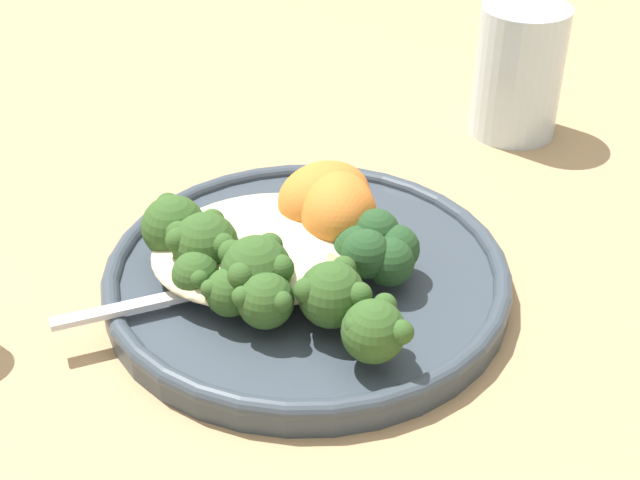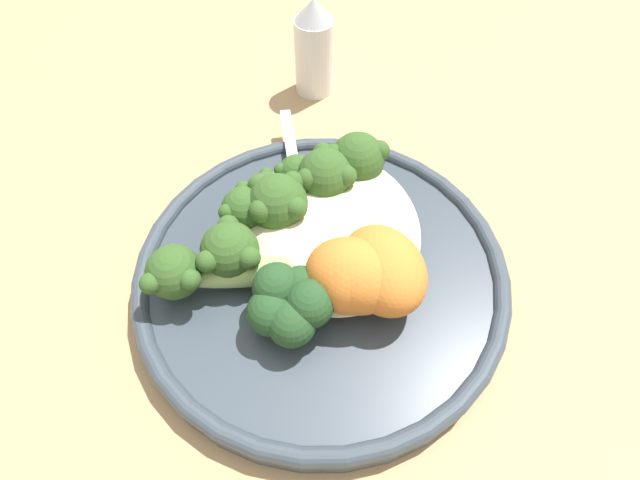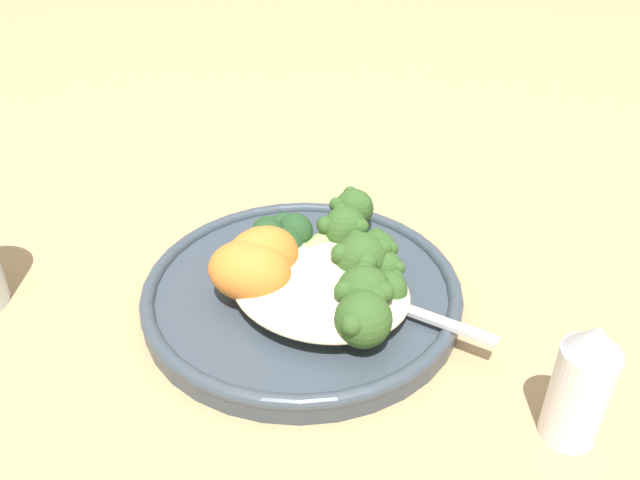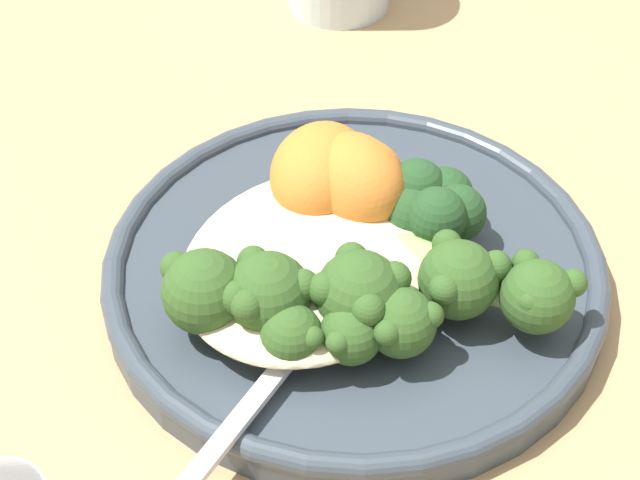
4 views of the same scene
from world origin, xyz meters
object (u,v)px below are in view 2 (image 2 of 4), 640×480
object	(u,v)px
salt_shaker	(309,48)
broccoli_stalk_2	(306,201)
broccoli_stalk_5	(260,221)
broccoli_stalk_1	(326,189)
sweet_potato_chunk_1	(383,270)
broccoli_stalk_0	(354,175)
broccoli_stalk_3	(292,222)
kale_tuft	(290,303)
quinoa_mound	(333,226)
broccoli_stalk_4	(283,210)
sweet_potato_chunk_0	(354,277)
spoon	(298,190)
broccoli_stalk_7	(212,276)
sweet_potato_chunk_2	(351,276)
plate	(321,272)
broccoli_stalk_6	(239,253)

from	to	relation	value
salt_shaker	broccoli_stalk_2	bearing A→B (deg)	-6.13
broccoli_stalk_5	broccoli_stalk_1	bearing A→B (deg)	-112.79
broccoli_stalk_1	sweet_potato_chunk_1	size ratio (longest dim) A/B	1.87
broccoli_stalk_0	sweet_potato_chunk_1	bearing A→B (deg)	-156.83
broccoli_stalk_3	broccoli_stalk_5	size ratio (longest dim) A/B	1.27
broccoli_stalk_0	broccoli_stalk_2	distance (m)	0.04
broccoli_stalk_5	kale_tuft	bearing A→B (deg)	146.86
broccoli_stalk_5	quinoa_mound	bearing A→B (deg)	-144.02
quinoa_mound	sweet_potato_chunk_1	world-z (taller)	sweet_potato_chunk_1
sweet_potato_chunk_1	broccoli_stalk_2	bearing A→B (deg)	-149.19
broccoli_stalk_3	broccoli_stalk_4	bearing A→B (deg)	18.99
sweet_potato_chunk_0	salt_shaker	size ratio (longest dim) A/B	0.56
quinoa_mound	salt_shaker	xyz separation A→B (m)	(-0.20, 0.00, 0.01)
broccoli_stalk_1	spoon	bearing A→B (deg)	58.11
broccoli_stalk_3	kale_tuft	distance (m)	0.07
quinoa_mound	broccoli_stalk_1	xyz separation A→B (m)	(-0.03, -0.00, 0.01)
kale_tuft	spoon	distance (m)	0.11
sweet_potato_chunk_0	spoon	bearing A→B (deg)	-163.40
broccoli_stalk_5	broccoli_stalk_0	bearing A→B (deg)	-110.96
broccoli_stalk_7	salt_shaker	world-z (taller)	salt_shaker
quinoa_mound	kale_tuft	bearing A→B (deg)	-28.67
spoon	broccoli_stalk_0	bearing A→B (deg)	-94.70
broccoli_stalk_7	kale_tuft	distance (m)	0.06
broccoli_stalk_2	sweet_potato_chunk_1	distance (m)	0.08
quinoa_mound	broccoli_stalk_4	bearing A→B (deg)	-106.78
broccoli_stalk_4	sweet_potato_chunk_2	world-z (taller)	sweet_potato_chunk_2
broccoli_stalk_7	sweet_potato_chunk_1	size ratio (longest dim) A/B	1.95
broccoli_stalk_1	broccoli_stalk_0	bearing A→B (deg)	-56.54
broccoli_stalk_0	plate	bearing A→B (deg)	174.02
quinoa_mound	sweet_potato_chunk_0	distance (m)	0.05
broccoli_stalk_1	broccoli_stalk_7	bearing A→B (deg)	132.53
broccoli_stalk_3	broccoli_stalk_2	bearing A→B (deg)	-61.85
broccoli_stalk_3	sweet_potato_chunk_1	size ratio (longest dim) A/B	1.79
quinoa_mound	sweet_potato_chunk_1	bearing A→B (deg)	28.35
broccoli_stalk_0	sweet_potato_chunk_1	distance (m)	0.09
broccoli_stalk_2	spoon	bearing A→B (deg)	3.82
broccoli_stalk_3	broccoli_stalk_6	distance (m)	0.05
plate	sweet_potato_chunk_0	world-z (taller)	sweet_potato_chunk_0
broccoli_stalk_6	broccoli_stalk_2	bearing A→B (deg)	-123.83
broccoli_stalk_7	quinoa_mound	bearing A→B (deg)	-157.28
broccoli_stalk_0	broccoli_stalk_4	size ratio (longest dim) A/B	1.26
kale_tuft	spoon	bearing A→B (deg)	173.00
broccoli_stalk_6	sweet_potato_chunk_0	world-z (taller)	sweet_potato_chunk_0
broccoli_stalk_2	broccoli_stalk_4	distance (m)	0.02
broccoli_stalk_7	sweet_potato_chunk_2	size ratio (longest dim) A/B	2.09
sweet_potato_chunk_2	spoon	size ratio (longest dim) A/B	0.47
broccoli_stalk_4	sweet_potato_chunk_1	size ratio (longest dim) A/B	1.47
broccoli_stalk_6	broccoli_stalk_1	bearing A→B (deg)	-128.75
broccoli_stalk_4	kale_tuft	size ratio (longest dim) A/B	1.76
plate	sweet_potato_chunk_0	size ratio (longest dim) A/B	5.13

